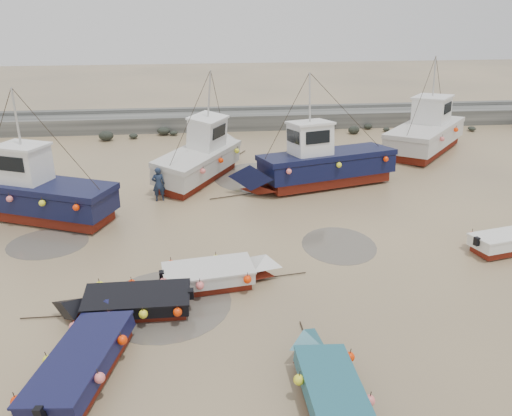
{
  "coord_description": "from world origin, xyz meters",
  "views": [
    {
      "loc": [
        -1.73,
        -17.16,
        10.29
      ],
      "look_at": [
        0.26,
        2.88,
        1.4
      ],
      "focal_mm": 35.0,
      "sensor_mm": 36.0,
      "label": 1
    }
  ],
  "objects_px": {
    "cabin_boat_3": "(429,131)",
    "dinghy_2": "(328,383)",
    "dinghy_4": "(127,300)",
    "cabin_boat_2": "(318,163)",
    "dinghy_5": "(218,272)",
    "cabin_boat_0": "(33,192)",
    "cabin_boat_1": "(202,155)",
    "dinghy_1": "(89,354)",
    "person": "(160,201)"
  },
  "relations": [
    {
      "from": "cabin_boat_0",
      "to": "cabin_boat_2",
      "type": "height_order",
      "value": "same"
    },
    {
      "from": "dinghy_2",
      "to": "cabin_boat_0",
      "type": "distance_m",
      "value": 17.28
    },
    {
      "from": "dinghy_5",
      "to": "cabin_boat_1",
      "type": "distance_m",
      "value": 11.89
    },
    {
      "from": "cabin_boat_0",
      "to": "cabin_boat_1",
      "type": "relative_size",
      "value": 1.1
    },
    {
      "from": "cabin_boat_0",
      "to": "person",
      "type": "distance_m",
      "value": 6.14
    },
    {
      "from": "dinghy_2",
      "to": "dinghy_5",
      "type": "height_order",
      "value": "same"
    },
    {
      "from": "dinghy_2",
      "to": "cabin_boat_2",
      "type": "distance_m",
      "value": 16.21
    },
    {
      "from": "dinghy_5",
      "to": "person",
      "type": "height_order",
      "value": "dinghy_5"
    },
    {
      "from": "dinghy_4",
      "to": "person",
      "type": "xyz_separation_m",
      "value": [
        0.3,
        10.02,
        -0.55
      ]
    },
    {
      "from": "dinghy_1",
      "to": "person",
      "type": "relative_size",
      "value": 3.42
    },
    {
      "from": "dinghy_1",
      "to": "cabin_boat_1",
      "type": "bearing_deg",
      "value": 92.09
    },
    {
      "from": "dinghy_5",
      "to": "cabin_boat_0",
      "type": "relative_size",
      "value": 0.58
    },
    {
      "from": "dinghy_1",
      "to": "cabin_boat_3",
      "type": "distance_m",
      "value": 27.46
    },
    {
      "from": "dinghy_2",
      "to": "dinghy_1",
      "type": "bearing_deg",
      "value": 162.29
    },
    {
      "from": "dinghy_2",
      "to": "dinghy_5",
      "type": "xyz_separation_m",
      "value": [
        -2.78,
        6.01,
        -0.0
      ]
    },
    {
      "from": "dinghy_2",
      "to": "cabin_boat_1",
      "type": "distance_m",
      "value": 18.19
    },
    {
      "from": "dinghy_5",
      "to": "dinghy_1",
      "type": "bearing_deg",
      "value": -51.15
    },
    {
      "from": "dinghy_5",
      "to": "person",
      "type": "distance_m",
      "value": 9.0
    },
    {
      "from": "dinghy_5",
      "to": "cabin_boat_1",
      "type": "height_order",
      "value": "cabin_boat_1"
    },
    {
      "from": "cabin_boat_3",
      "to": "cabin_boat_2",
      "type": "bearing_deg",
      "value": -103.9
    },
    {
      "from": "cabin_boat_0",
      "to": "cabin_boat_3",
      "type": "height_order",
      "value": "same"
    },
    {
      "from": "dinghy_1",
      "to": "cabin_boat_3",
      "type": "bearing_deg",
      "value": 60.5
    },
    {
      "from": "cabin_boat_1",
      "to": "person",
      "type": "bearing_deg",
      "value": -93.39
    },
    {
      "from": "cabin_boat_1",
      "to": "cabin_boat_3",
      "type": "xyz_separation_m",
      "value": [
        15.51,
        3.98,
        -0.03
      ]
    },
    {
      "from": "cabin_boat_1",
      "to": "person",
      "type": "distance_m",
      "value": 4.25
    },
    {
      "from": "cabin_boat_3",
      "to": "dinghy_2",
      "type": "bearing_deg",
      "value": -76.3
    },
    {
      "from": "dinghy_2",
      "to": "cabin_boat_1",
      "type": "bearing_deg",
      "value": 98.53
    },
    {
      "from": "dinghy_1",
      "to": "dinghy_2",
      "type": "bearing_deg",
      "value": -1.83
    },
    {
      "from": "dinghy_1",
      "to": "cabin_boat_2",
      "type": "xyz_separation_m",
      "value": [
        9.75,
        14.03,
        0.78
      ]
    },
    {
      "from": "dinghy_2",
      "to": "dinghy_5",
      "type": "relative_size",
      "value": 0.98
    },
    {
      "from": "dinghy_1",
      "to": "cabin_boat_3",
      "type": "xyz_separation_m",
      "value": [
        18.81,
        19.98,
        0.79
      ]
    },
    {
      "from": "cabin_boat_3",
      "to": "dinghy_4",
      "type": "bearing_deg",
      "value": -93.42
    },
    {
      "from": "dinghy_1",
      "to": "cabin_boat_0",
      "type": "height_order",
      "value": "cabin_boat_0"
    },
    {
      "from": "dinghy_2",
      "to": "dinghy_4",
      "type": "bearing_deg",
      "value": 140.57
    },
    {
      "from": "cabin_boat_3",
      "to": "dinghy_5",
      "type": "bearing_deg",
      "value": -90.53
    },
    {
      "from": "dinghy_2",
      "to": "dinghy_4",
      "type": "xyz_separation_m",
      "value": [
        -5.92,
        4.52,
        -0.01
      ]
    },
    {
      "from": "dinghy_1",
      "to": "dinghy_4",
      "type": "xyz_separation_m",
      "value": [
        0.74,
        2.66,
        0.01
      ]
    },
    {
      "from": "cabin_boat_0",
      "to": "cabin_boat_3",
      "type": "distance_m",
      "value": 25.17
    },
    {
      "from": "dinghy_4",
      "to": "cabin_boat_2",
      "type": "relative_size",
      "value": 0.55
    },
    {
      "from": "dinghy_2",
      "to": "cabin_boat_2",
      "type": "relative_size",
      "value": 0.51
    },
    {
      "from": "dinghy_1",
      "to": "dinghy_5",
      "type": "height_order",
      "value": "same"
    },
    {
      "from": "cabin_boat_2",
      "to": "person",
      "type": "relative_size",
      "value": 5.78
    },
    {
      "from": "dinghy_5",
      "to": "cabin_boat_1",
      "type": "relative_size",
      "value": 0.64
    },
    {
      "from": "dinghy_4",
      "to": "cabin_boat_1",
      "type": "bearing_deg",
      "value": -10.84
    },
    {
      "from": "person",
      "to": "dinghy_2",
      "type": "bearing_deg",
      "value": 100.44
    },
    {
      "from": "dinghy_4",
      "to": "cabin_boat_1",
      "type": "xyz_separation_m",
      "value": [
        2.57,
        13.34,
        0.81
      ]
    },
    {
      "from": "cabin_boat_2",
      "to": "dinghy_2",
      "type": "bearing_deg",
      "value": 154.53
    },
    {
      "from": "cabin_boat_2",
      "to": "dinghy_4",
      "type": "bearing_deg",
      "value": 127.15
    },
    {
      "from": "cabin_boat_2",
      "to": "dinghy_1",
      "type": "bearing_deg",
      "value": 130.74
    },
    {
      "from": "cabin_boat_0",
      "to": "cabin_boat_2",
      "type": "relative_size",
      "value": 0.9
    }
  ]
}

